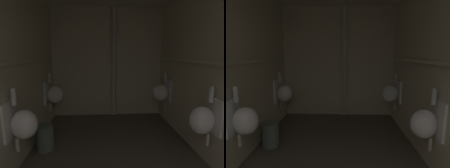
# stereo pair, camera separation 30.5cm
# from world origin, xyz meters

# --- Properties ---
(wall_left) EXTENTS (0.06, 4.11, 2.40)m
(wall_left) POSITION_xyz_m (-1.25, 1.99, 1.20)
(wall_left) COLOR beige
(wall_left) RESTS_ON ground
(wall_right) EXTENTS (0.06, 4.11, 2.40)m
(wall_right) POSITION_xyz_m (1.25, 1.99, 1.20)
(wall_right) COLOR beige
(wall_right) RESTS_ON ground
(wall_back) EXTENTS (2.55, 0.06, 2.40)m
(wall_back) POSITION_xyz_m (0.00, 4.02, 1.20)
(wall_back) COLOR beige
(wall_back) RESTS_ON ground
(urinal_left_mid) EXTENTS (0.32, 0.30, 0.76)m
(urinal_left_mid) POSITION_xyz_m (-1.07, 1.97, 0.64)
(urinal_left_mid) COLOR white
(urinal_left_far) EXTENTS (0.32, 0.30, 0.76)m
(urinal_left_far) POSITION_xyz_m (-1.07, 3.42, 0.64)
(urinal_left_far) COLOR white
(urinal_right_mid) EXTENTS (0.32, 0.30, 0.76)m
(urinal_right_mid) POSITION_xyz_m (1.07, 1.95, 0.64)
(urinal_right_mid) COLOR white
(urinal_right_far) EXTENTS (0.32, 0.30, 0.76)m
(urinal_right_far) POSITION_xyz_m (1.07, 3.44, 0.64)
(urinal_right_far) COLOR white
(supply_pipe_left) EXTENTS (0.06, 3.34, 0.06)m
(supply_pipe_left) POSITION_xyz_m (-1.16, 1.98, 1.32)
(supply_pipe_left) COLOR beige
(supply_pipe_right) EXTENTS (0.06, 3.37, 0.06)m
(supply_pipe_right) POSITION_xyz_m (1.16, 1.99, 1.32)
(supply_pipe_right) COLOR beige
(standpipe_back_wall) EXTENTS (0.09, 0.09, 2.35)m
(standpipe_back_wall) POSITION_xyz_m (0.13, 3.91, 1.20)
(standpipe_back_wall) COLOR beige
(standpipe_back_wall) RESTS_ON ground
(waste_bin) EXTENTS (0.25, 0.25, 0.37)m
(waste_bin) POSITION_xyz_m (-1.00, 2.51, 0.19)
(waste_bin) COLOR slate
(waste_bin) RESTS_ON ground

